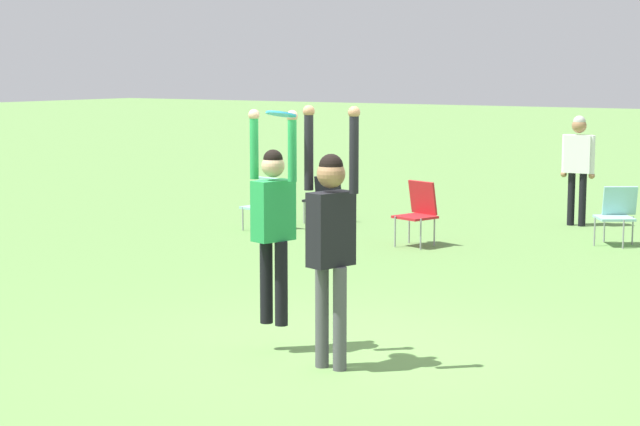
{
  "coord_description": "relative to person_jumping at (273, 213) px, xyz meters",
  "views": [
    {
      "loc": [
        5.17,
        -8.08,
        2.61
      ],
      "look_at": [
        -0.17,
        -0.07,
        1.3
      ],
      "focal_mm": 60.0,
      "sensor_mm": 36.0,
      "label": 1
    }
  ],
  "objects": [
    {
      "name": "frisbee",
      "position": [
        0.31,
        -0.3,
        0.92
      ],
      "size": [
        0.27,
        0.26,
        0.07
      ],
      "color": "#2D9EDB"
    },
    {
      "name": "camping_chair_0",
      "position": [
        -4.19,
        7.18,
        -0.83
      ],
      "size": [
        0.54,
        0.57,
        0.77
      ],
      "rotation": [
        0.0,
        0.0,
        3.28
      ],
      "color": "gray",
      "rests_on": "ground_plane"
    },
    {
      "name": "camping_chair_3",
      "position": [
        -4.56,
        6.03,
        -0.83
      ],
      "size": [
        0.61,
        0.65,
        0.84
      ],
      "rotation": [
        0.0,
        0.0,
        2.98
      ],
      "color": "gray",
      "rests_on": "ground_plane"
    },
    {
      "name": "person_defending",
      "position": [
        0.76,
        -0.2,
        -0.06
      ],
      "size": [
        0.56,
        0.45,
        2.29
      ],
      "rotation": [
        0.0,
        0.0,
        -1.83
      ],
      "color": "#4C4C51",
      "rests_on": "ground_plane"
    },
    {
      "name": "camping_chair_4",
      "position": [
        -1.72,
        5.98,
        -0.74
      ],
      "size": [
        0.62,
        0.67,
        0.95
      ],
      "rotation": [
        0.0,
        0.0,
        2.86
      ],
      "color": "gray",
      "rests_on": "ground_plane"
    },
    {
      "name": "person_jumping",
      "position": [
        0.0,
        0.0,
        0.0
      ],
      "size": [
        0.53,
        0.42,
        1.98
      ],
      "rotation": [
        0.0,
        0.0,
        1.31
      ],
      "color": "black",
      "rests_on": "ground_plane"
    },
    {
      "name": "ground_plane",
      "position": [
        0.55,
        0.27,
        -1.29
      ],
      "size": [
        120.0,
        120.0,
        0.0
      ],
      "primitive_type": "plane",
      "color": "#608C47"
    },
    {
      "name": "person_spectator_near",
      "position": [
        -0.49,
        9.2,
        -0.18
      ],
      "size": [
        0.59,
        0.24,
        1.83
      ],
      "rotation": [
        0.0,
        0.0,
        0.09
      ],
      "color": "black",
      "rests_on": "ground_plane"
    },
    {
      "name": "camping_chair_1",
      "position": [
        0.68,
        7.7,
        -0.79
      ],
      "size": [
        0.7,
        0.78,
        0.86
      ],
      "rotation": [
        0.0,
        0.0,
        3.76
      ],
      "color": "gray",
      "rests_on": "ground_plane"
    }
  ]
}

